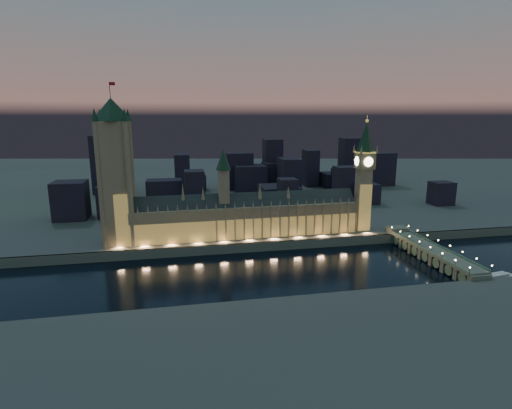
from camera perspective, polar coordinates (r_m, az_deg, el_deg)
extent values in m
plane|color=black|center=(305.36, 1.09, -9.25)|extent=(2000.00, 2000.00, 0.00)
cube|color=#3C3843|center=(806.70, -6.77, 4.70)|extent=(2000.00, 960.00, 8.00)
cube|color=#415754|center=(341.67, -0.37, -6.11)|extent=(2000.00, 2.50, 8.00)
cube|color=olive|center=(355.90, -1.34, -2.32)|extent=(200.39, 24.42, 28.00)
cube|color=gold|center=(347.51, -1.05, -3.55)|extent=(200.00, 0.50, 18.00)
cube|color=black|center=(351.91, -1.36, 0.35)|extent=(200.31, 20.68, 16.26)
cube|color=olive|center=(346.61, -4.63, 2.32)|extent=(9.00, 9.00, 32.00)
cone|color=#153321|center=(343.05, -4.70, 6.43)|extent=(13.00, 13.00, 18.00)
cube|color=olive|center=(343.41, -17.73, -3.49)|extent=(1.20, 1.20, 28.00)
cone|color=olive|center=(339.86, -17.91, -0.70)|extent=(2.00, 2.00, 6.00)
cube|color=olive|center=(342.53, -16.40, -3.44)|extent=(1.20, 1.20, 28.00)
cone|color=olive|center=(338.97, -16.57, -0.65)|extent=(2.00, 2.00, 6.00)
cube|color=olive|center=(341.84, -15.06, -3.39)|extent=(1.20, 1.20, 28.00)
cone|color=olive|center=(338.27, -15.22, -0.59)|extent=(2.00, 2.00, 6.00)
cube|color=olive|center=(341.33, -13.72, -3.34)|extent=(1.20, 1.20, 28.00)
cone|color=olive|center=(337.75, -13.87, -0.54)|extent=(2.00, 2.00, 6.00)
cube|color=olive|center=(341.01, -12.38, -3.29)|extent=(1.20, 1.20, 28.00)
cone|color=olive|center=(337.43, -12.51, -0.48)|extent=(2.00, 2.00, 6.00)
cube|color=olive|center=(340.88, -11.04, -3.23)|extent=(1.20, 1.20, 28.00)
cone|color=olive|center=(337.29, -11.16, -0.42)|extent=(2.00, 2.00, 6.00)
cube|color=olive|center=(340.93, -9.69, -3.17)|extent=(1.20, 1.20, 28.00)
cone|color=olive|center=(337.35, -9.80, -0.37)|extent=(2.00, 2.00, 6.00)
cube|color=olive|center=(341.17, -8.35, -3.11)|extent=(1.20, 1.20, 28.00)
cone|color=olive|center=(337.59, -8.44, -0.31)|extent=(2.00, 2.00, 6.00)
cube|color=olive|center=(341.60, -7.00, -3.05)|extent=(1.20, 1.20, 28.00)
cone|color=olive|center=(338.02, -7.09, -0.25)|extent=(2.00, 2.00, 6.00)
cube|color=olive|center=(342.21, -5.67, -2.99)|extent=(1.20, 1.20, 28.00)
cone|color=olive|center=(338.65, -5.74, -0.19)|extent=(2.00, 2.00, 6.00)
cube|color=olive|center=(343.02, -4.34, -2.93)|extent=(1.20, 1.20, 28.00)
cone|color=olive|center=(339.45, -4.40, -0.14)|extent=(2.00, 2.00, 6.00)
cube|color=olive|center=(344.00, -3.01, -2.86)|extent=(1.20, 1.20, 28.00)
cone|color=olive|center=(340.45, -3.06, -0.08)|extent=(2.00, 2.00, 6.00)
cube|color=olive|center=(345.17, -1.70, -2.80)|extent=(1.20, 1.20, 28.00)
cone|color=olive|center=(341.63, -1.73, -0.02)|extent=(2.00, 2.00, 6.00)
cube|color=olive|center=(346.52, -0.39, -2.73)|extent=(1.20, 1.20, 28.00)
cone|color=olive|center=(342.99, -0.41, 0.03)|extent=(2.00, 2.00, 6.00)
cube|color=olive|center=(348.04, 0.91, -2.66)|extent=(1.20, 1.20, 28.00)
cone|color=olive|center=(344.54, 0.89, 0.09)|extent=(2.00, 2.00, 6.00)
cube|color=olive|center=(349.75, 2.19, -2.60)|extent=(1.20, 1.20, 28.00)
cone|color=olive|center=(346.26, 2.19, 0.15)|extent=(2.00, 2.00, 6.00)
cube|color=olive|center=(351.62, 3.46, -2.53)|extent=(1.20, 1.20, 28.00)
cone|color=olive|center=(348.15, 3.47, 0.20)|extent=(2.00, 2.00, 6.00)
cube|color=olive|center=(353.67, 4.71, -2.46)|extent=(1.20, 1.20, 28.00)
cone|color=olive|center=(350.22, 4.74, 0.25)|extent=(2.00, 2.00, 6.00)
cube|color=olive|center=(355.89, 5.96, -2.39)|extent=(1.20, 1.20, 28.00)
cone|color=olive|center=(352.46, 5.99, 0.31)|extent=(2.00, 2.00, 6.00)
cube|color=olive|center=(358.27, 7.18, -2.32)|extent=(1.20, 1.20, 28.00)
cone|color=olive|center=(354.86, 7.22, 0.36)|extent=(2.00, 2.00, 6.00)
cube|color=olive|center=(360.81, 8.39, -2.25)|extent=(1.20, 1.20, 28.00)
cone|color=olive|center=(357.43, 8.44, 0.41)|extent=(2.00, 2.00, 6.00)
cube|color=olive|center=(363.52, 9.58, -2.18)|extent=(1.20, 1.20, 28.00)
cone|color=olive|center=(360.16, 9.64, 0.46)|extent=(2.00, 2.00, 6.00)
cube|color=olive|center=(366.37, 10.75, -2.11)|extent=(1.20, 1.20, 28.00)
cone|color=olive|center=(363.04, 10.82, 0.51)|extent=(2.00, 2.00, 6.00)
cube|color=olive|center=(369.38, 11.90, -2.04)|extent=(1.20, 1.20, 28.00)
cone|color=olive|center=(366.08, 11.99, 0.56)|extent=(2.00, 2.00, 6.00)
cube|color=olive|center=(372.53, 13.04, -1.97)|extent=(1.20, 1.20, 28.00)
cone|color=olive|center=(369.26, 13.13, 0.61)|extent=(2.00, 2.00, 6.00)
cube|color=olive|center=(375.83, 14.15, -1.90)|extent=(1.20, 1.20, 28.00)
cone|color=olive|center=(372.59, 14.25, 0.65)|extent=(2.00, 2.00, 6.00)
cone|color=olive|center=(345.05, -10.40, 1.60)|extent=(4.40, 4.40, 18.00)
cone|color=olive|center=(346.01, -7.58, 1.39)|extent=(4.40, 4.40, 14.00)
cone|color=olive|center=(352.31, 0.56, 1.86)|extent=(4.40, 4.40, 16.00)
cone|color=olive|center=(358.78, 4.63, 1.69)|extent=(4.40, 4.40, 12.00)
cube|color=olive|center=(346.93, -19.24, 2.78)|extent=(25.04, 25.04, 101.30)
cube|color=gold|center=(341.85, -19.14, -2.27)|extent=(22.00, 0.50, 44.00)
cone|color=#153321|center=(342.58, -19.97, 12.65)|extent=(31.68, 31.68, 18.00)
cylinder|color=black|center=(343.12, -20.17, 15.15)|extent=(0.50, 0.50, 12.00)
cube|color=#AB1119|center=(343.09, -19.85, 15.93)|extent=(4.00, 0.15, 2.50)
cylinder|color=olive|center=(337.98, -21.33, 2.37)|extent=(4.40, 4.40, 101.30)
cone|color=#153321|center=(333.49, -22.11, 11.82)|extent=(5.20, 5.20, 10.00)
cylinder|color=olive|center=(359.37, -20.74, 2.98)|extent=(4.40, 4.40, 101.30)
cone|color=#153321|center=(355.15, -21.45, 11.86)|extent=(5.20, 5.20, 10.00)
cylinder|color=olive|center=(334.74, -17.63, 2.55)|extent=(4.40, 4.40, 101.30)
cone|color=#153321|center=(330.20, -18.28, 12.10)|extent=(5.20, 5.20, 10.00)
cylinder|color=olive|center=(356.32, -17.25, 3.16)|extent=(4.40, 4.40, 101.30)
cone|color=#153321|center=(352.06, -17.85, 12.12)|extent=(5.20, 5.20, 10.00)
cube|color=olive|center=(386.15, 14.96, 0.71)|extent=(12.79, 12.79, 57.84)
cube|color=gold|center=(382.18, 15.31, -0.49)|extent=(12.00, 0.50, 44.00)
cube|color=olive|center=(380.64, 15.27, 6.04)|extent=(15.00, 15.00, 14.37)
cube|color=#F2C64C|center=(379.89, 15.34, 7.20)|extent=(15.75, 15.75, 1.20)
cone|color=#153321|center=(378.95, 15.46, 9.25)|extent=(18.00, 18.00, 26.00)
sphere|color=#F2C64C|center=(378.50, 15.59, 11.44)|extent=(2.80, 2.80, 2.80)
cylinder|color=#F2C64C|center=(378.48, 15.61, 11.81)|extent=(0.40, 0.40, 5.00)
cylinder|color=#FFF2BF|center=(373.75, 15.80, 5.89)|extent=(8.40, 0.50, 8.40)
cylinder|color=#FFF2BF|center=(387.55, 14.77, 6.17)|extent=(8.40, 0.50, 8.40)
cylinder|color=#FFF2BF|center=(377.27, 14.21, 6.04)|extent=(0.50, 8.40, 8.40)
cylinder|color=#FFF2BF|center=(384.13, 16.31, 6.03)|extent=(0.50, 8.40, 8.40)
cone|color=olive|center=(369.60, 14.84, 7.62)|extent=(2.60, 2.60, 8.00)
cone|color=olive|center=(383.11, 13.86, 7.84)|extent=(2.60, 2.60, 8.00)
cone|color=olive|center=(376.37, 16.91, 7.58)|extent=(2.60, 2.60, 8.00)
cone|color=olive|center=(389.65, 15.88, 7.80)|extent=(2.60, 2.60, 8.00)
cube|color=#415754|center=(347.17, 24.06, -5.99)|extent=(17.61, 100.00, 1.60)
cube|color=#406845|center=(342.07, 22.92, -5.91)|extent=(0.80, 100.00, 1.60)
cube|color=#406845|center=(351.57, 25.21, -5.63)|extent=(0.80, 100.00, 1.60)
cube|color=#415754|center=(391.24, 19.47, -3.69)|extent=(17.61, 12.00, 9.50)
cube|color=#415754|center=(312.14, 29.26, -9.58)|extent=(15.85, 4.00, 9.50)
cylinder|color=black|center=(304.06, 28.20, -8.35)|extent=(0.30, 0.30, 4.40)
sphere|color=#FFD88C|center=(303.30, 28.25, -7.94)|extent=(1.00, 1.00, 1.00)
cylinder|color=black|center=(314.71, 30.60, -7.93)|extent=(0.30, 0.30, 4.40)
sphere|color=#FFD88C|center=(313.98, 30.65, -7.54)|extent=(1.00, 1.00, 1.00)
cube|color=#415754|center=(322.23, 27.62, -8.72)|extent=(15.85, 4.00, 9.50)
cylinder|color=black|center=(314.41, 26.57, -7.51)|extent=(0.30, 0.30, 4.40)
sphere|color=#FFD88C|center=(313.68, 26.61, -7.11)|extent=(1.00, 1.00, 1.00)
cylinder|color=black|center=(324.72, 28.94, -7.14)|extent=(0.30, 0.30, 4.40)
sphere|color=#FFD88C|center=(324.01, 28.98, -6.76)|extent=(1.00, 1.00, 1.00)
cube|color=#415754|center=(332.63, 26.09, -7.92)|extent=(15.85, 4.00, 9.50)
cylinder|color=black|center=(325.06, 25.04, -6.72)|extent=(0.30, 0.30, 4.40)
sphere|color=#FFD88C|center=(324.35, 25.08, -6.33)|extent=(1.00, 1.00, 1.00)
cylinder|color=black|center=(335.04, 27.38, -6.39)|extent=(0.30, 0.30, 4.40)
sphere|color=#FFD88C|center=(334.36, 27.42, -6.02)|extent=(1.00, 1.00, 1.00)
cube|color=#415754|center=(343.31, 24.66, -7.16)|extent=(15.85, 4.00, 9.50)
cylinder|color=black|center=(335.98, 23.62, -5.97)|extent=(0.30, 0.30, 4.40)
sphere|color=#FFD88C|center=(335.30, 23.65, -5.60)|extent=(1.00, 1.00, 1.00)
cylinder|color=black|center=(345.65, 25.93, -5.69)|extent=(0.30, 0.30, 4.40)
sphere|color=#FFD88C|center=(344.98, 25.96, -5.33)|extent=(1.00, 1.00, 1.00)
cube|color=#415754|center=(354.24, 23.32, -6.44)|extent=(15.85, 4.00, 9.50)
cylinder|color=black|center=(347.14, 22.29, -5.27)|extent=(0.30, 0.30, 4.40)
sphere|color=#FFD88C|center=(346.48, 22.32, -4.91)|extent=(1.00, 1.00, 1.00)
cylinder|color=black|center=(356.51, 24.56, -5.02)|extent=(0.30, 0.30, 4.40)
sphere|color=#FFD88C|center=(355.87, 24.59, -4.67)|extent=(1.00, 1.00, 1.00)
cube|color=#415754|center=(365.41, 22.07, -5.76)|extent=(15.85, 4.00, 9.50)
cylinder|color=black|center=(358.53, 21.05, -4.62)|extent=(0.30, 0.30, 4.40)
sphere|color=#FFD88C|center=(357.89, 21.08, -4.26)|extent=(1.00, 1.00, 1.00)
cylinder|color=black|center=(367.61, 23.28, -4.39)|extent=(0.30, 0.30, 4.40)
sphere|color=#FFD88C|center=(366.98, 23.31, -4.05)|extent=(1.00, 1.00, 1.00)
cube|color=#415754|center=(376.78, 20.90, -5.12)|extent=(15.85, 4.00, 9.50)
cylinder|color=black|center=(370.12, 19.89, -4.00)|extent=(0.30, 0.30, 4.40)
sphere|color=#FFD88C|center=(369.50, 19.91, -3.66)|extent=(1.00, 1.00, 1.00)
cylinder|color=black|center=(378.92, 22.08, -3.80)|extent=(0.30, 0.30, 4.40)
sphere|color=#FFD88C|center=(378.31, 22.10, -3.46)|extent=(1.00, 1.00, 1.00)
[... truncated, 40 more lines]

